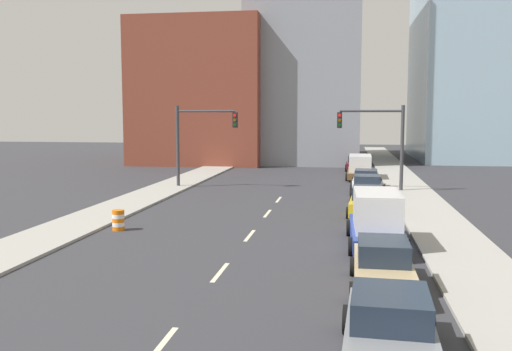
{
  "coord_description": "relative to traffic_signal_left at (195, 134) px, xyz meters",
  "views": [
    {
      "loc": [
        4.16,
        -3.83,
        5.32
      ],
      "look_at": [
        -0.42,
        24.97,
        2.2
      ],
      "focal_mm": 40.0,
      "sensor_mm": 36.0,
      "label": 1
    }
  ],
  "objects": [
    {
      "name": "sedan_white",
      "position": [
        12.17,
        -3.63,
        -3.21
      ],
      "size": [
        2.1,
        4.21,
        1.5
      ],
      "rotation": [
        0.0,
        0.0,
        0.0
      ],
      "color": "silver",
      "rests_on": "ground"
    },
    {
      "name": "sidewalk_right",
      "position": [
        15.28,
        8.3,
        -3.84
      ],
      "size": [
        3.11,
        89.37,
        0.12
      ],
      "color": "#9E9B93",
      "rests_on": "ground"
    },
    {
      "name": "building_brick_left",
      "position": [
        -4.89,
        23.67,
        3.8
      ],
      "size": [
        14.0,
        16.0,
        15.4
      ],
      "color": "brown",
      "rests_on": "ground"
    },
    {
      "name": "lane_stripe_at_26m",
      "position": [
        6.69,
        -10.1,
        -3.89
      ],
      "size": [
        0.16,
        2.4,
        0.01
      ],
      "primitive_type": "cube",
      "color": "beige",
      "rests_on": "ground"
    },
    {
      "name": "traffic_signal_left",
      "position": [
        0.0,
        0.0,
        0.0
      ],
      "size": [
        4.57,
        0.35,
        5.97
      ],
      "color": "#38383D",
      "rests_on": "ground"
    },
    {
      "name": "traffic_signal_right",
      "position": [
        13.3,
        0.0,
        0.0
      ],
      "size": [
        4.57,
        0.35,
        5.97
      ],
      "color": "#38383D",
      "rests_on": "ground"
    },
    {
      "name": "sedan_maroon",
      "position": [
        11.83,
        14.91,
        -3.24
      ],
      "size": [
        2.13,
        4.58,
        1.44
      ],
      "rotation": [
        0.0,
        0.0,
        -0.04
      ],
      "color": "maroon",
      "rests_on": "ground"
    },
    {
      "name": "sedan_silver",
      "position": [
        12.29,
        1.4,
        -3.26
      ],
      "size": [
        2.25,
        4.48,
        1.37
      ],
      "rotation": [
        0.0,
        0.0,
        -0.06
      ],
      "color": "#B2B2BC",
      "rests_on": "ground"
    },
    {
      "name": "building_office_center",
      "position": [
        6.17,
        27.67,
        9.05
      ],
      "size": [
        12.0,
        20.0,
        25.9
      ],
      "color": "gray",
      "rests_on": "ground"
    },
    {
      "name": "lane_stripe_at_15m",
      "position": [
        6.69,
        -21.79,
        -3.89
      ],
      "size": [
        0.16,
        2.4,
        0.01
      ],
      "primitive_type": "cube",
      "color": "beige",
      "rests_on": "ground"
    },
    {
      "name": "lane_stripe_at_21m",
      "position": [
        6.69,
        -15.82,
        -3.89
      ],
      "size": [
        0.16,
        2.4,
        0.01
      ],
      "primitive_type": "cube",
      "color": "beige",
      "rests_on": "ground"
    },
    {
      "name": "box_truck_blue",
      "position": [
        12.1,
        -17.08,
        -2.83
      ],
      "size": [
        2.37,
        5.79,
        2.26
      ],
      "rotation": [
        0.0,
        0.0,
        0.02
      ],
      "color": "navy",
      "rests_on": "ground"
    },
    {
      "name": "box_truck_brown",
      "position": [
        12.01,
        7.85,
        -2.96
      ],
      "size": [
        2.39,
        6.4,
        1.98
      ],
      "rotation": [
        0.0,
        0.0,
        -0.02
      ],
      "color": "brown",
      "rests_on": "ground"
    },
    {
      "name": "lane_stripe_at_8m",
      "position": [
        6.69,
        -28.1,
        -3.89
      ],
      "size": [
        0.16,
        2.4,
        0.01
      ],
      "primitive_type": "cube",
      "color": "beige",
      "rests_on": "ground"
    },
    {
      "name": "traffic_barrel",
      "position": [
        0.51,
        -15.63,
        -3.42
      ],
      "size": [
        0.56,
        0.56,
        0.95
      ],
      "color": "orange",
      "rests_on": "ground"
    },
    {
      "name": "sedan_tan",
      "position": [
        12.01,
        -22.87,
        -3.2
      ],
      "size": [
        2.03,
        4.55,
        1.54
      ],
      "rotation": [
        0.0,
        0.0,
        -0.01
      ],
      "color": "tan",
      "rests_on": "ground"
    },
    {
      "name": "sidewalk_left",
      "position": [
        -1.9,
        8.3,
        -3.84
      ],
      "size": [
        3.11,
        89.37,
        0.12
      ],
      "color": "#9E9B93",
      "rests_on": "ground"
    },
    {
      "name": "lane_stripe_at_31m",
      "position": [
        6.69,
        -4.97,
        -3.89
      ],
      "size": [
        0.16,
        2.4,
        0.01
      ],
      "primitive_type": "cube",
      "color": "beige",
      "rests_on": "ground"
    },
    {
      "name": "sedan_yellow",
      "position": [
        12.0,
        -9.61,
        -3.22
      ],
      "size": [
        2.24,
        4.65,
        1.51
      ],
      "rotation": [
        0.0,
        0.0,
        -0.06
      ],
      "color": "gold",
      "rests_on": "ground"
    },
    {
      "name": "sedan_gray",
      "position": [
        11.84,
        -28.08,
        -3.19
      ],
      "size": [
        2.31,
        4.68,
        1.54
      ],
      "rotation": [
        0.0,
        0.0,
        -0.05
      ],
      "color": "slate",
      "rests_on": "ground"
    },
    {
      "name": "building_glass_right",
      "position": [
        25.58,
        31.67,
        14.55
      ],
      "size": [
        13.0,
        20.0,
        36.9
      ],
      "color": "#99B7CC",
      "rests_on": "ground"
    }
  ]
}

